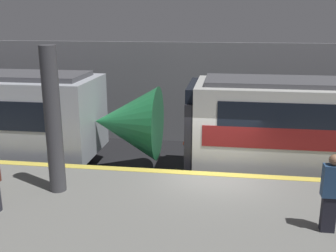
% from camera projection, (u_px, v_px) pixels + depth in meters
% --- Properties ---
extents(ground_plane, '(120.00, 120.00, 0.00)m').
position_uv_depth(ground_plane, '(214.00, 206.00, 11.55)').
color(ground_plane, black).
extents(platform, '(40.00, 4.74, 1.06)m').
position_uv_depth(platform, '(212.00, 231.00, 9.15)').
color(platform, slate).
rests_on(platform, ground).
extents(station_rear_barrier, '(50.00, 0.15, 4.35)m').
position_uv_depth(station_rear_barrier, '(220.00, 94.00, 16.83)').
color(station_rear_barrier, gray).
rests_on(station_rear_barrier, ground).
extents(support_pillar_near, '(0.41, 0.41, 3.67)m').
position_uv_depth(support_pillar_near, '(53.00, 121.00, 9.63)').
color(support_pillar_near, '#47474C').
rests_on(support_pillar_near, platform).
extents(person_waiting, '(0.38, 0.24, 1.68)m').
position_uv_depth(person_waiting, '(331.00, 192.00, 7.95)').
color(person_waiting, black).
rests_on(person_waiting, platform).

